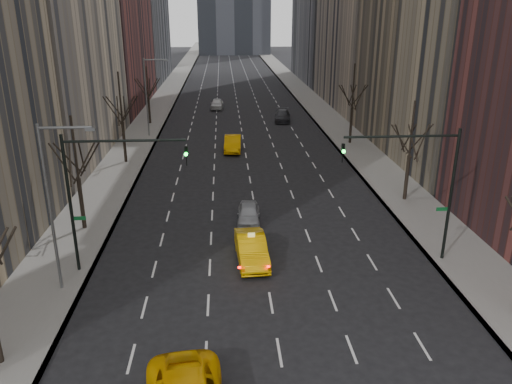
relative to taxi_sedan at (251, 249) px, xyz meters
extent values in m
cube|color=slate|center=(-11.51, 57.32, -0.73)|extent=(4.50, 320.00, 0.15)
cube|color=slate|center=(12.99, 57.32, -0.73)|extent=(4.50, 320.00, 0.15)
cylinder|color=black|center=(-10.45, -8.38, 4.36)|extent=(1.74, 0.72, 2.52)
cylinder|color=black|center=(-11.26, 5.32, 1.13)|extent=(0.28, 0.28, 3.57)
cylinder|color=black|center=(-11.26, 5.32, 5.04)|extent=(0.16, 0.16, 4.25)
cylinder|color=black|center=(-11.11, 6.17, 4.15)|extent=(0.42, 1.80, 2.52)
cylinder|color=black|center=(-10.45, 5.62, 4.15)|extent=(1.74, 0.72, 2.52)
cylinder|color=black|center=(-10.60, 4.77, 4.15)|extent=(1.46, 1.25, 2.52)
cylinder|color=black|center=(-11.41, 4.48, 4.15)|extent=(0.42, 1.80, 2.52)
cylinder|color=black|center=(-12.07, 5.03, 4.15)|extent=(1.74, 0.72, 2.52)
cylinder|color=black|center=(-11.92, 5.88, 4.15)|extent=(1.46, 1.25, 2.52)
cylinder|color=black|center=(-11.26, 21.32, 1.34)|extent=(0.28, 0.28, 3.99)
cylinder|color=black|center=(-11.26, 21.32, 5.71)|extent=(0.16, 0.16, 4.75)
cylinder|color=black|center=(-11.11, 22.17, 4.57)|extent=(0.42, 1.80, 2.52)
cylinder|color=black|center=(-10.45, 21.62, 4.57)|extent=(1.74, 0.72, 2.52)
cylinder|color=black|center=(-10.60, 20.77, 4.57)|extent=(1.46, 1.25, 2.52)
cylinder|color=black|center=(-11.41, 20.48, 4.57)|extent=(0.42, 1.80, 2.52)
cylinder|color=black|center=(-12.07, 21.03, 4.57)|extent=(1.74, 0.72, 2.52)
cylinder|color=black|center=(-11.92, 21.88, 4.57)|extent=(1.46, 1.25, 2.52)
cylinder|color=black|center=(-11.26, 39.32, 1.03)|extent=(0.28, 0.28, 3.36)
cylinder|color=black|center=(-11.26, 39.32, 4.71)|extent=(0.16, 0.16, 4.00)
cylinder|color=black|center=(-11.11, 40.17, 3.94)|extent=(0.42, 1.80, 2.52)
cylinder|color=black|center=(-10.45, 39.62, 3.94)|extent=(1.74, 0.72, 2.52)
cylinder|color=black|center=(-10.60, 38.77, 3.94)|extent=(1.46, 1.25, 2.52)
cylinder|color=black|center=(-11.41, 38.48, 3.94)|extent=(0.42, 1.80, 2.52)
cylinder|color=black|center=(-12.07, 39.03, 3.94)|extent=(1.74, 0.72, 2.52)
cylinder|color=black|center=(-11.92, 39.88, 3.94)|extent=(1.46, 1.25, 2.52)
cylinder|color=black|center=(12.74, 9.32, 1.13)|extent=(0.28, 0.28, 3.57)
cylinder|color=black|center=(12.74, 9.32, 5.04)|extent=(0.16, 0.16, 4.25)
cylinder|color=black|center=(12.89, 10.17, 4.15)|extent=(0.42, 1.80, 2.52)
cylinder|color=black|center=(13.55, 9.62, 4.15)|extent=(1.74, 0.72, 2.52)
cylinder|color=black|center=(13.40, 8.77, 4.15)|extent=(1.46, 1.25, 2.52)
cylinder|color=black|center=(12.59, 8.48, 4.15)|extent=(0.42, 1.80, 2.52)
cylinder|color=black|center=(11.93, 9.03, 4.15)|extent=(1.74, 0.72, 2.52)
cylinder|color=black|center=(12.08, 9.88, 4.15)|extent=(1.46, 1.25, 2.52)
cylinder|color=black|center=(12.74, 27.32, 1.34)|extent=(0.28, 0.28, 3.99)
cylinder|color=black|center=(12.74, 27.32, 5.71)|extent=(0.16, 0.16, 4.75)
cylinder|color=black|center=(12.89, 28.17, 4.57)|extent=(0.42, 1.80, 2.52)
cylinder|color=black|center=(13.55, 27.62, 4.57)|extent=(1.74, 0.72, 2.52)
cylinder|color=black|center=(13.40, 26.77, 4.57)|extent=(1.46, 1.25, 2.52)
cylinder|color=black|center=(12.59, 26.48, 4.57)|extent=(0.42, 1.80, 2.52)
cylinder|color=black|center=(11.93, 27.03, 4.57)|extent=(1.74, 0.72, 2.52)
cylinder|color=black|center=(12.08, 27.88, 4.57)|extent=(1.46, 1.25, 2.52)
cylinder|color=black|center=(-10.06, -0.68, 3.35)|extent=(0.18, 0.18, 8.00)
cylinder|color=black|center=(-6.81, -0.68, 6.95)|extent=(6.50, 0.14, 0.14)
imported|color=black|center=(-3.56, -0.68, 6.05)|extent=(0.18, 0.22, 1.10)
sphere|color=#0CFF33|center=(-3.56, -0.86, 6.20)|extent=(0.20, 0.20, 0.20)
cube|color=#0C5926|center=(-9.66, -0.68, 2.55)|extent=(0.70, 0.04, 0.22)
cylinder|color=black|center=(11.54, -0.68, 3.35)|extent=(0.18, 0.18, 8.00)
cylinder|color=black|center=(8.29, -0.68, 6.95)|extent=(6.50, 0.14, 0.14)
imported|color=black|center=(5.04, -0.68, 6.05)|extent=(0.18, 0.22, 1.10)
sphere|color=#0CFF33|center=(5.04, -0.86, 6.20)|extent=(0.20, 0.20, 0.20)
cube|color=#0C5926|center=(11.14, -0.68, 2.55)|extent=(0.70, 0.04, 0.22)
cylinder|color=slate|center=(-10.46, -2.68, 3.85)|extent=(0.16, 0.16, 9.00)
cylinder|color=slate|center=(-9.16, -2.68, 8.15)|extent=(2.60, 0.14, 0.14)
cube|color=slate|center=(-7.96, -2.68, 8.05)|extent=(0.50, 0.22, 0.15)
cylinder|color=slate|center=(-10.46, 32.32, 3.85)|extent=(0.16, 0.16, 9.00)
cylinder|color=slate|center=(-9.16, 32.32, 8.15)|extent=(2.60, 0.14, 0.14)
cube|color=slate|center=(-7.96, 32.32, 8.05)|extent=(0.50, 0.22, 0.15)
imported|color=#FFB905|center=(0.00, 0.00, 0.00)|extent=(2.01, 4.98, 1.61)
imported|color=#A3A6AB|center=(0.13, 5.79, -0.13)|extent=(1.82, 4.04, 1.35)
imported|color=#F1A405|center=(-0.58, 25.22, 0.01)|extent=(1.96, 5.04, 1.64)
imported|color=#29292E|center=(6.53, 40.07, -0.07)|extent=(2.66, 5.28, 1.47)
imported|color=silver|center=(-2.47, 49.67, -0.04)|extent=(2.06, 4.60, 1.54)
camera|label=1|loc=(-1.50, -26.91, 13.49)|focal=35.00mm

